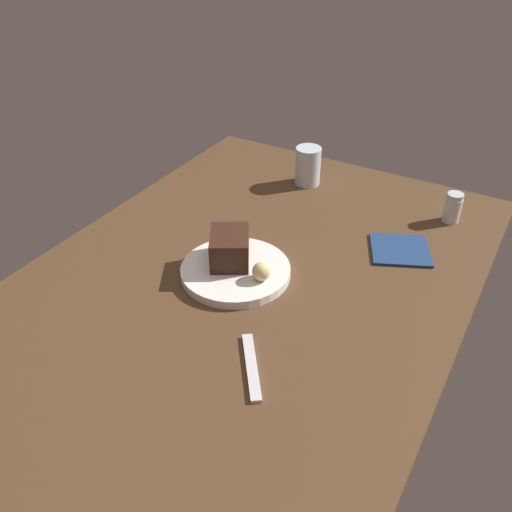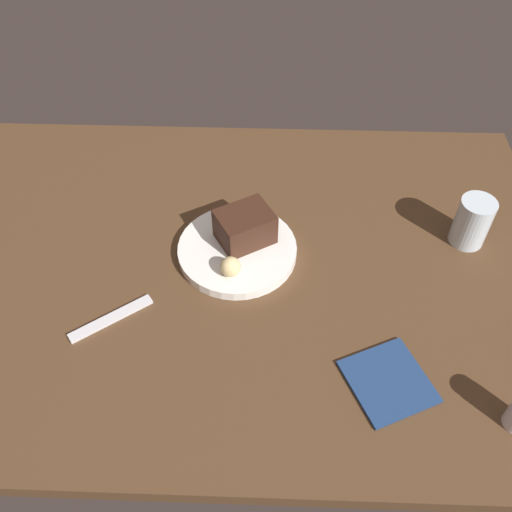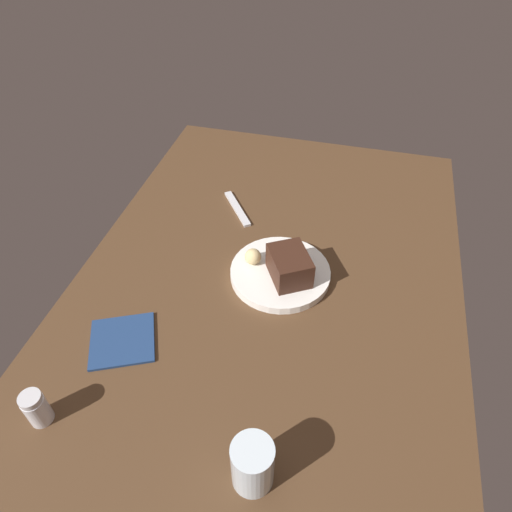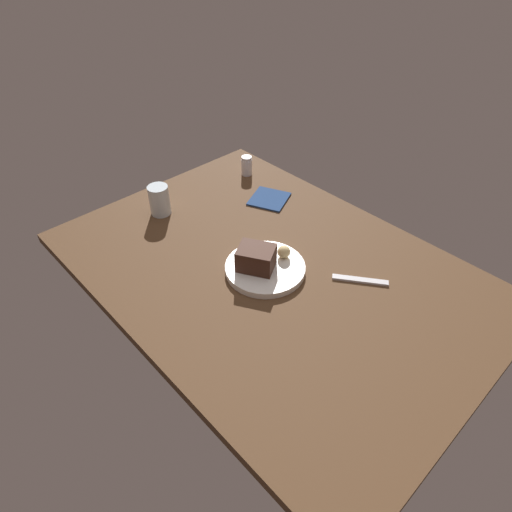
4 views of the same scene
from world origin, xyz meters
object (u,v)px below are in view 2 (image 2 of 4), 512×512
object	(u,v)px
dessert_plate	(239,250)
folded_napkin	(388,381)
bread_roll	(230,267)
chocolate_cake_slice	(245,227)
dessert_spoon	(111,318)
water_glass	(472,222)

from	to	relation	value
dessert_plate	folded_napkin	size ratio (longest dim) A/B	1.80
dessert_plate	bread_roll	xyz separation A→B (cm)	(-1.18, -6.46, 2.77)
chocolate_cake_slice	bread_roll	distance (cm)	8.99
bread_roll	folded_napkin	world-z (taller)	bread_roll
bread_roll	dessert_spoon	size ratio (longest dim) A/B	0.25
bread_roll	folded_napkin	xyz separation A→B (cm)	(25.86, -19.78, -3.40)
chocolate_cake_slice	folded_napkin	size ratio (longest dim) A/B	0.79
chocolate_cake_slice	bread_roll	xyz separation A→B (cm)	(-2.19, -8.61, -1.36)
water_glass	dessert_spoon	bearing A→B (deg)	-162.02
water_glass	chocolate_cake_slice	bearing A→B (deg)	-176.14
water_glass	folded_napkin	world-z (taller)	water_glass
dessert_plate	water_glass	world-z (taller)	water_glass
water_glass	bread_roll	bearing A→B (deg)	-165.53
water_glass	folded_napkin	distance (cm)	36.63
chocolate_cake_slice	folded_napkin	bearing A→B (deg)	-50.18
bread_roll	dessert_spoon	world-z (taller)	bread_roll
dessert_spoon	folded_napkin	size ratio (longest dim) A/B	1.22
bread_roll	dessert_spoon	bearing A→B (deg)	-154.67
dessert_plate	bread_roll	bearing A→B (deg)	-100.32
dessert_plate	bread_roll	size ratio (longest dim) A/B	6.03
chocolate_cake_slice	dessert_spoon	distance (cm)	28.83
chocolate_cake_slice	folded_napkin	xyz separation A→B (cm)	(23.67, -28.39, -4.76)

